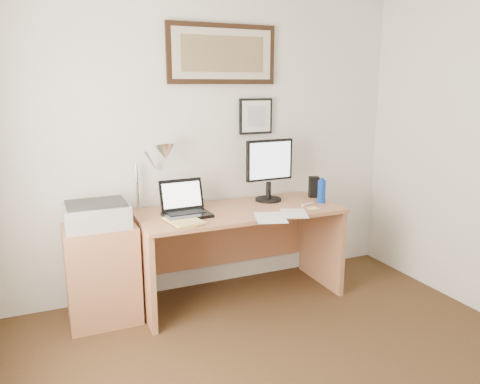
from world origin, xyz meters
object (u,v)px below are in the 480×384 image
desk (235,234)px  laptop (185,208)px  printer (97,215)px  water_bottle (322,192)px  side_cabinet (102,274)px  book (170,224)px  lcd_monitor (269,167)px

desk → laptop: bearing=-170.5°
laptop → desk: bearing=9.5°
printer → water_bottle: bearing=-3.7°
side_cabinet → desk: desk is taller
book → printer: (-0.47, 0.23, 0.06)m
desk → lcd_monitor: 0.63m
water_bottle → printer: 1.80m
water_bottle → desk: (-0.71, 0.16, -0.33)m
laptop → side_cabinet: bearing=176.5°
lcd_monitor → side_cabinet: bearing=-175.8°
book → desk: (0.62, 0.28, -0.25)m
book → lcd_monitor: 1.05m
laptop → water_bottle: bearing=-4.4°
side_cabinet → water_bottle: water_bottle is taller
laptop → lcd_monitor: size_ratio=0.68×
side_cabinet → book: size_ratio=2.53×
book → laptop: (0.17, 0.21, 0.05)m
desk → laptop: laptop is taller
side_cabinet → desk: bearing=1.9°
desk → lcd_monitor: bearing=11.2°
laptop → printer: size_ratio=0.80×
water_bottle → desk: water_bottle is taller
laptop → lcd_monitor: (0.78, 0.14, 0.23)m
desk → laptop: 0.54m
side_cabinet → desk: size_ratio=0.46×
desk → laptop: (-0.44, -0.07, 0.29)m
water_bottle → lcd_monitor: (-0.37, 0.23, 0.20)m
water_bottle → laptop: (-1.15, 0.09, -0.04)m
laptop → printer: 0.64m
printer → book: bearing=-26.8°
side_cabinet → water_bottle: (1.78, -0.13, 0.48)m
book → lcd_monitor: bearing=20.2°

